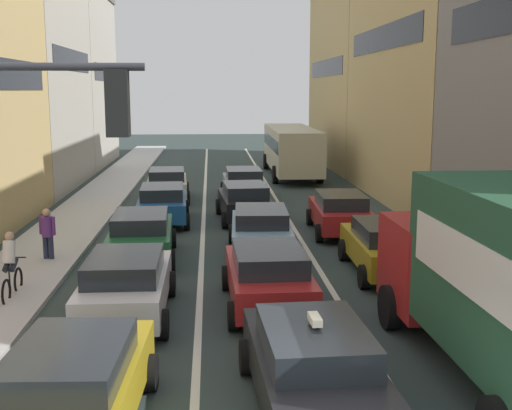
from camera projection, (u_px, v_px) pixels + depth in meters
The scene contains 20 objects.
sidewalk_left at pixel (87, 210), 28.11m from camera, with size 2.60×64.00×0.14m, color #B5B5B5.
lane_stripe_left at pixel (204, 210), 28.46m from camera, with size 0.16×60.00×0.01m, color silver.
lane_stripe_right at pixel (282, 209), 28.69m from camera, with size 0.16×60.00×0.01m, color silver.
building_row_right at pixel (460, 58), 29.73m from camera, with size 7.20×43.90×13.80m.
removalist_box_truck at pixel (512, 277), 11.21m from camera, with size 2.80×7.74×3.58m.
taxi_centre_lane_front at pixel (312, 364), 10.53m from camera, with size 2.21×4.37×1.66m.
sedan_left_lane_front at pixel (74, 386), 9.75m from camera, with size 2.23×4.38×1.49m.
sedan_centre_lane_second at pixel (268, 275), 15.58m from camera, with size 2.14×4.34×1.49m.
wagon_left_lane_second at pixel (126, 284), 14.90m from camera, with size 2.07×4.30×1.49m.
hatchback_centre_lane_third at pixel (261, 229), 20.70m from camera, with size 2.20×4.37×1.49m.
sedan_left_lane_third at pixel (141, 235), 19.96m from camera, with size 2.21×4.37×1.49m.
coupe_centre_lane_fourth at pixel (245, 201), 26.05m from camera, with size 2.29×4.41×1.49m.
sedan_left_lane_fourth at pixel (162, 203), 25.57m from camera, with size 2.21×4.37×1.49m.
sedan_centre_lane_fifth at pixel (244, 183), 31.12m from camera, with size 2.13×4.33×1.49m.
sedan_left_lane_fifth at pixel (167, 183), 30.92m from camera, with size 2.23×4.38×1.49m.
sedan_right_lane_behind_truck at pixel (386, 246), 18.52m from camera, with size 2.12×4.33×1.49m.
wagon_right_lane_far at pixel (340, 212), 23.71m from camera, with size 2.20×4.37×1.49m.
bus_mid_queue_primary at pixel (291, 147), 39.45m from camera, with size 2.87×10.52×2.90m.
cyclist_on_sidewalk at pixel (11, 267), 16.11m from camera, with size 0.50×1.73×1.72m.
pedestrian_near_kerb at pixel (48, 232), 19.60m from camera, with size 0.51×0.34×1.66m.
Camera 1 is at (-1.39, -8.09, 5.11)m, focal length 46.28 mm.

